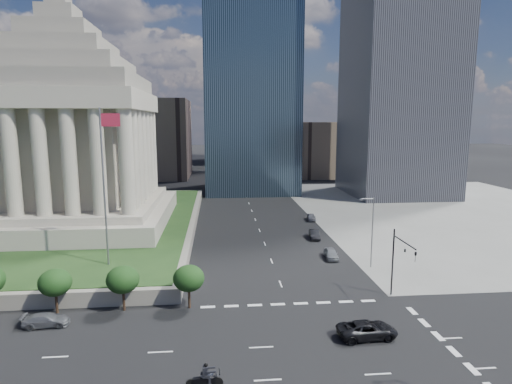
{
  "coord_description": "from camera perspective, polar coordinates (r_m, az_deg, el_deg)",
  "views": [
    {
      "loc": [
        -7.72,
        -30.7,
        20.19
      ],
      "look_at": [
        -3.26,
        18.43,
        12.06
      ],
      "focal_mm": 30.0,
      "sensor_mm": 36.0,
      "label": 1
    }
  ],
  "objects": [
    {
      "name": "sidewalk_ne",
      "position": [
        107.33,
        24.99,
        -2.36
      ],
      "size": [
        68.0,
        90.0,
        0.03
      ],
      "primitive_type": "cube",
      "color": "slate",
      "rests_on": "ground"
    },
    {
      "name": "suv_grey",
      "position": [
        49.18,
        -26.19,
        -15.06
      ],
      "size": [
        4.62,
        2.15,
        1.3
      ],
      "primitive_type": "imported",
      "rotation": [
        0.0,
        0.0,
        1.64
      ],
      "color": "#56585E",
      "rests_on": "ground"
    },
    {
      "name": "building_filler_ne",
      "position": [
        165.85,
        8.73,
        5.73
      ],
      "size": [
        20.0,
        30.0,
        20.0
      ],
      "primitive_type": "cube",
      "color": "brown",
      "rests_on": "ground"
    },
    {
      "name": "street_lamp_north",
      "position": [
        61.29,
        15.11,
        -4.68
      ],
      "size": [
        2.13,
        0.22,
        10.0
      ],
      "color": "slate",
      "rests_on": "ground"
    },
    {
      "name": "war_memorial",
      "position": [
        82.98,
        -23.99,
        9.4
      ],
      "size": [
        34.0,
        34.0,
        39.0
      ],
      "primitive_type": null,
      "color": "#A09986",
      "rests_on": "plaza_lawn"
    },
    {
      "name": "parked_sedan_far",
      "position": [
        89.21,
        7.4,
        -3.34
      ],
      "size": [
        2.06,
        4.19,
        1.38
      ],
      "primitive_type": "imported",
      "rotation": [
        0.0,
        0.0,
        -0.11
      ],
      "color": "slate",
      "rests_on": "ground"
    },
    {
      "name": "parked_sedan_near",
      "position": [
        65.39,
        9.97,
        -8.07
      ],
      "size": [
        2.18,
        4.61,
        1.52
      ],
      "primitive_type": "imported",
      "rotation": [
        0.0,
        0.0,
        -0.09
      ],
      "color": "gray",
      "rests_on": "ground"
    },
    {
      "name": "ground",
      "position": [
        132.47,
        -1.78,
        0.59
      ],
      "size": [
        500.0,
        500.0,
        0.0
      ],
      "primitive_type": "plane",
      "color": "black",
      "rests_on": "ground"
    },
    {
      "name": "pickup_truck",
      "position": [
        43.66,
        14.62,
        -17.34
      ],
      "size": [
        5.84,
        2.99,
        1.58
      ],
      "primitive_type": "imported",
      "rotation": [
        0.0,
        0.0,
        1.64
      ],
      "color": "black",
      "rests_on": "ground"
    },
    {
      "name": "flagpole",
      "position": [
        56.93,
        -19.5,
        1.68
      ],
      "size": [
        2.52,
        0.24,
        20.0
      ],
      "color": "slate",
      "rests_on": "plaza_lawn"
    },
    {
      "name": "parked_sedan_mid",
      "position": [
        75.66,
        7.8,
        -5.62
      ],
      "size": [
        2.03,
        4.65,
        1.49
      ],
      "primitive_type": "imported",
      "rotation": [
        0.0,
        0.0,
        -0.1
      ],
      "color": "black",
      "rests_on": "ground"
    },
    {
      "name": "motorcycle_trail",
      "position": [
        35.64,
        -6.9,
        -23.17
      ],
      "size": [
        2.89,
        0.88,
        2.13
      ],
      "primitive_type": null,
      "rotation": [
        0.0,
        0.0,
        0.03
      ],
      "color": "black",
      "rests_on": "ground"
    },
    {
      "name": "traffic_signal_ne",
      "position": [
        51.02,
        18.62,
        -8.17
      ],
      "size": [
        0.3,
        5.74,
        8.0
      ],
      "color": "black",
      "rests_on": "ground"
    },
    {
      "name": "building_filler_nw",
      "position": [
        162.35,
        -13.17,
        6.94
      ],
      "size": [
        24.0,
        30.0,
        28.0
      ],
      "primitive_type": "cube",
      "color": "brown",
      "rests_on": "ground"
    },
    {
      "name": "plaza_terrace",
      "position": [
        90.96,
        -29.31,
        -4.1
      ],
      "size": [
        66.0,
        70.0,
        1.8
      ],
      "primitive_type": "cube",
      "color": "slate",
      "rests_on": "ground"
    },
    {
      "name": "plaza_lawn",
      "position": [
        90.77,
        -29.36,
        -3.52
      ],
      "size": [
        64.0,
        68.0,
        0.1
      ],
      "primitive_type": "cube",
      "color": "#1E3817",
      "rests_on": "plaza_terrace"
    },
    {
      "name": "midrise_glass",
      "position": [
        126.45,
        -0.78,
        13.81
      ],
      "size": [
        26.0,
        26.0,
        60.0
      ],
      "primitive_type": "cube",
      "color": "black",
      "rests_on": "ground"
    },
    {
      "name": "highrise_ne",
      "position": [
        129.41,
        19.03,
        22.2
      ],
      "size": [
        26.0,
        28.0,
        100.0
      ],
      "primitive_type": "cube",
      "color": "black",
      "rests_on": "ground"
    }
  ]
}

